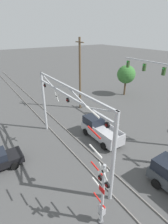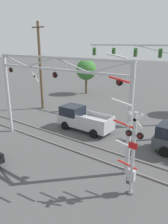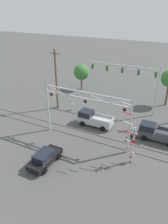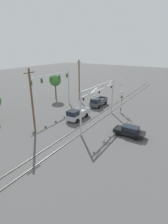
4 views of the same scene
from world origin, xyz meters
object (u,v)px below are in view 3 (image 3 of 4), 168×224
at_px(pickup_truck_following, 156,133).
at_px(sedan_waiting, 45,158).
at_px(pickup_truck_lead, 93,119).
at_px(traffic_signal_span, 137,78).
at_px(crossing_gantry, 85,109).
at_px(crossing_signal_mast, 132,144).
at_px(background_tree_far_left_verge, 81,72).
at_px(utility_pole_left, 56,79).

relative_size(pickup_truck_following, sedan_waiting, 1.17).
bearing_deg(pickup_truck_following, pickup_truck_lead, -178.02).
bearing_deg(traffic_signal_span, crossing_gantry, -106.25).
distance_m(traffic_signal_span, pickup_truck_lead, 9.21).
xyz_separation_m(crossing_gantry, sedan_waiting, (-1.77, -6.01, -3.56)).
distance_m(crossing_gantry, crossing_signal_mast, 6.78).
xyz_separation_m(pickup_truck_following, sedan_waiting, (-9.67, -10.28, -0.19)).
bearing_deg(crossing_signal_mast, sedan_waiting, -150.86).
height_order(pickup_truck_lead, background_tree_far_left_verge, background_tree_far_left_verge).
relative_size(traffic_signal_span, pickup_truck_following, 2.20).
distance_m(sedan_waiting, background_tree_far_left_verge, 23.14).
bearing_deg(traffic_signal_span, crossing_signal_mast, -76.01).
distance_m(utility_pole_left, background_tree_far_left_verge, 9.56).
bearing_deg(pickup_truck_following, traffic_signal_span, 125.18).
distance_m(pickup_truck_lead, background_tree_far_left_verge, 14.63).
relative_size(crossing_gantry, sedan_waiting, 2.59).
bearing_deg(sedan_waiting, utility_pole_left, 117.90).
height_order(crossing_gantry, background_tree_far_left_verge, crossing_gantry).
xyz_separation_m(pickup_truck_lead, pickup_truck_following, (8.63, 0.30, 0.00)).
distance_m(crossing_signal_mast, utility_pole_left, 16.82).
bearing_deg(crossing_signal_mast, crossing_gantry, 166.48).
xyz_separation_m(traffic_signal_span, utility_pole_left, (-11.52, -4.57, -0.59)).
bearing_deg(utility_pole_left, pickup_truck_following, -7.44).
height_order(traffic_signal_span, utility_pole_left, utility_pole_left).
distance_m(crossing_signal_mast, background_tree_far_left_verge, 23.08).
height_order(pickup_truck_lead, pickup_truck_following, same).
height_order(crossing_signal_mast, pickup_truck_lead, crossing_signal_mast).
height_order(pickup_truck_following, utility_pole_left, utility_pole_left).
bearing_deg(crossing_gantry, crossing_signal_mast, -13.52).
distance_m(pickup_truck_lead, pickup_truck_following, 8.63).
bearing_deg(background_tree_far_left_verge, pickup_truck_lead, -55.49).
relative_size(pickup_truck_following, background_tree_far_left_verge, 1.00).
relative_size(crossing_gantry, utility_pole_left, 1.18).
xyz_separation_m(pickup_truck_lead, background_tree_far_left_verge, (-8.16, 11.87, 2.59)).
height_order(crossing_signal_mast, pickup_truck_following, crossing_signal_mast).
bearing_deg(pickup_truck_lead, pickup_truck_following, 1.98).
xyz_separation_m(crossing_gantry, pickup_truck_following, (7.91, 4.26, -3.37)).
relative_size(traffic_signal_span, pickup_truck_lead, 2.26).
bearing_deg(utility_pole_left, pickup_truck_lead, -17.64).
height_order(traffic_signal_span, sedan_waiting, traffic_signal_span).
bearing_deg(crossing_gantry, pickup_truck_lead, 100.28).
relative_size(pickup_truck_following, utility_pole_left, 0.53).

